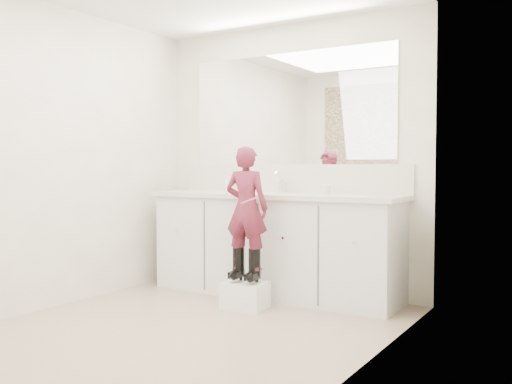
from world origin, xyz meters
The scene contains 16 objects.
floor centered at (0.00, 0.00, 0.00)m, with size 3.00×3.00×0.00m, color #806654.
wall_back centered at (0.00, 1.50, 1.20)m, with size 2.60×2.60×0.00m, color beige.
wall_left centered at (-1.30, 0.00, 1.20)m, with size 3.00×3.00×0.00m, color beige.
wall_right centered at (1.30, 0.00, 1.20)m, with size 3.00×3.00×0.00m, color beige.
vanity_cabinet centered at (0.00, 1.23, 0.42)m, with size 2.20×0.55×0.85m, color silver.
countertop centered at (0.00, 1.21, 0.87)m, with size 2.28×0.58×0.04m, color beige.
backsplash centered at (0.00, 1.49, 1.02)m, with size 2.28×0.03×0.25m, color beige.
mirror centered at (0.00, 1.49, 1.64)m, with size 2.00×0.02×1.00m, color white.
faucet centered at (0.00, 1.38, 0.94)m, with size 0.08×0.08×0.10m, color silver.
cup centered at (0.46, 1.30, 0.93)m, with size 0.09×0.09×0.08m, color beige.
soap_bottle centered at (-0.41, 1.16, 0.98)m, with size 0.08×0.08×0.17m, color white.
step_stool centered at (0.04, 0.69, 0.10)m, with size 0.33×0.27×0.21m, color white.
boot_left centered at (-0.04, 0.71, 0.35)m, with size 0.10×0.18×0.27m, color black, non-canonical shape.
boot_right centered at (0.11, 0.71, 0.35)m, with size 0.10×0.18×0.27m, color black, non-canonical shape.
toddler centered at (0.04, 0.71, 0.79)m, with size 0.35×0.23×0.97m, color #A43256.
toothbrush centered at (0.11, 0.63, 0.86)m, with size 0.01×0.01×0.14m, color #D85494.
Camera 1 is at (2.43, -3.06, 1.12)m, focal length 40.00 mm.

